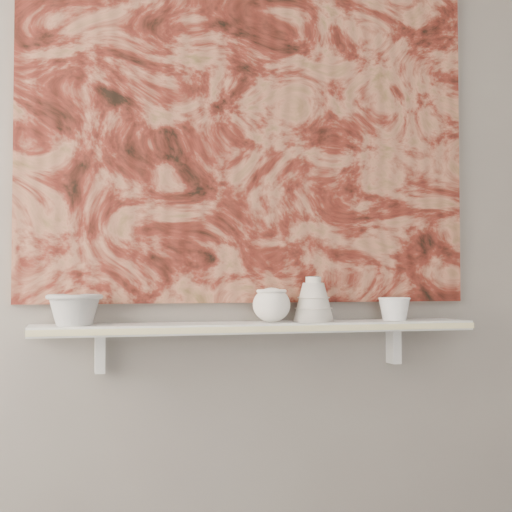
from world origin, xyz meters
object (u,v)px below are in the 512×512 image
object	(u,v)px
shelf	(260,327)
painting	(254,135)
bowl_grey	(74,309)
bowl_white	(394,309)
cup_cream	(272,305)
bell_vessel	(313,299)

from	to	relation	value
shelf	painting	bearing A→B (deg)	90.00
bowl_grey	bowl_white	world-z (taller)	bowl_grey
bowl_grey	cup_cream	bearing A→B (deg)	0.00
painting	bowl_grey	bearing A→B (deg)	-171.92
bell_vessel	bowl_white	xyz separation A→B (m)	(0.28, 0.00, -0.03)
painting	bell_vessel	distance (m)	0.57
bowl_grey	bowl_white	size ratio (longest dim) A/B	1.55
bowl_grey	bowl_white	distance (m)	1.03
shelf	bowl_grey	distance (m)	0.57
bowl_grey	bell_vessel	size ratio (longest dim) A/B	1.14
bowl_white	painting	bearing A→B (deg)	170.12
bowl_white	bowl_grey	bearing A→B (deg)	180.00
bowl_grey	cup_cream	size ratio (longest dim) A/B	1.39
shelf	bowl_white	bearing A→B (deg)	0.00
shelf	bell_vessel	bearing A→B (deg)	0.00
bowl_grey	bell_vessel	bearing A→B (deg)	0.00
shelf	painting	size ratio (longest dim) A/B	0.93
cup_cream	bell_vessel	size ratio (longest dim) A/B	0.82
shelf	cup_cream	world-z (taller)	cup_cream
shelf	painting	distance (m)	0.63
painting	bowl_grey	world-z (taller)	painting
shelf	painting	world-z (taller)	painting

